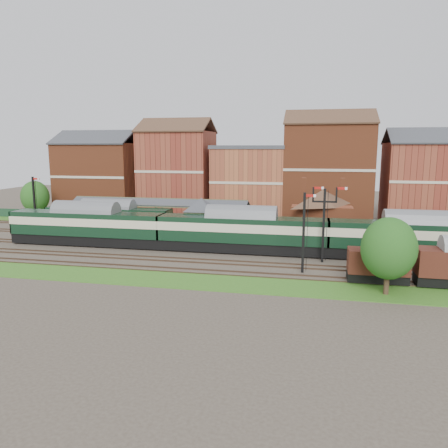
% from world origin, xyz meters
% --- Properties ---
extents(ground, '(160.00, 160.00, 0.00)m').
position_xyz_m(ground, '(0.00, 0.00, 0.00)').
color(ground, '#473D33').
rests_on(ground, ground).
extents(grass_back, '(90.00, 4.50, 0.06)m').
position_xyz_m(grass_back, '(0.00, 16.00, 0.03)').
color(grass_back, '#2D6619').
rests_on(grass_back, ground).
extents(grass_front, '(90.00, 5.00, 0.06)m').
position_xyz_m(grass_front, '(0.00, -12.00, 0.03)').
color(grass_front, '#2D6619').
rests_on(grass_front, ground).
extents(fence, '(90.00, 0.12, 1.50)m').
position_xyz_m(fence, '(0.00, 18.00, 0.75)').
color(fence, '#193823').
rests_on(fence, ground).
extents(platform, '(55.00, 3.40, 1.00)m').
position_xyz_m(platform, '(-5.00, 9.75, 0.50)').
color(platform, '#2D2D2D').
rests_on(platform, ground).
extents(signal_box, '(5.40, 5.40, 6.00)m').
position_xyz_m(signal_box, '(-3.00, 3.25, 3.19)').
color(signal_box, '#616D4D').
rests_on(signal_box, ground).
extents(brick_hut, '(3.20, 2.64, 2.94)m').
position_xyz_m(brick_hut, '(5.00, 3.25, 1.20)').
color(brick_hut, maroon).
rests_on(brick_hut, ground).
extents(station_building, '(8.10, 8.10, 5.90)m').
position_xyz_m(station_building, '(12.00, 9.75, 3.96)').
color(station_building, brown).
rests_on(station_building, platform).
extents(canopy, '(26.00, 3.89, 4.08)m').
position_xyz_m(canopy, '(-11.00, 9.75, 4.58)').
color(canopy, '#4D5334').
rests_on(canopy, platform).
extents(semaphore_bracket, '(3.60, 0.25, 8.18)m').
position_xyz_m(semaphore_bracket, '(12.04, -2.50, 4.63)').
color(semaphore_bracket, black).
rests_on(semaphore_bracket, ground).
extents(semaphore_platform_end, '(1.23, 0.25, 8.00)m').
position_xyz_m(semaphore_platform_end, '(-29.98, 8.00, 4.16)').
color(semaphore_platform_end, black).
rests_on(semaphore_platform_end, ground).
extents(semaphore_siding, '(1.23, 0.25, 8.00)m').
position_xyz_m(semaphore_siding, '(10.02, -7.00, 4.16)').
color(semaphore_siding, black).
rests_on(semaphore_siding, ground).
extents(town_backdrop, '(69.00, 10.00, 16.00)m').
position_xyz_m(town_backdrop, '(-0.18, 25.00, 7.00)').
color(town_backdrop, brown).
rests_on(town_backdrop, ground).
extents(dmu_train, '(59.54, 3.13, 4.57)m').
position_xyz_m(dmu_train, '(2.69, 0.00, 2.66)').
color(dmu_train, black).
rests_on(dmu_train, ground).
extents(platform_railcar, '(18.17, 2.86, 4.18)m').
position_xyz_m(platform_railcar, '(-17.38, 6.50, 2.45)').
color(platform_railcar, black).
rests_on(platform_railcar, ground).
extents(goods_van_a, '(5.36, 2.32, 3.25)m').
position_xyz_m(goods_van_a, '(16.82, -9.00, 1.87)').
color(goods_van_a, black).
rests_on(goods_van_a, ground).
extents(tree_far, '(4.54, 4.54, 6.63)m').
position_xyz_m(tree_far, '(17.11, -12.32, 4.00)').
color(tree_far, '#382619').
rests_on(tree_far, ground).
extents(tree_back, '(4.63, 4.63, 6.76)m').
position_xyz_m(tree_back, '(-35.01, 15.36, 4.09)').
color(tree_back, '#382619').
rests_on(tree_back, ground).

